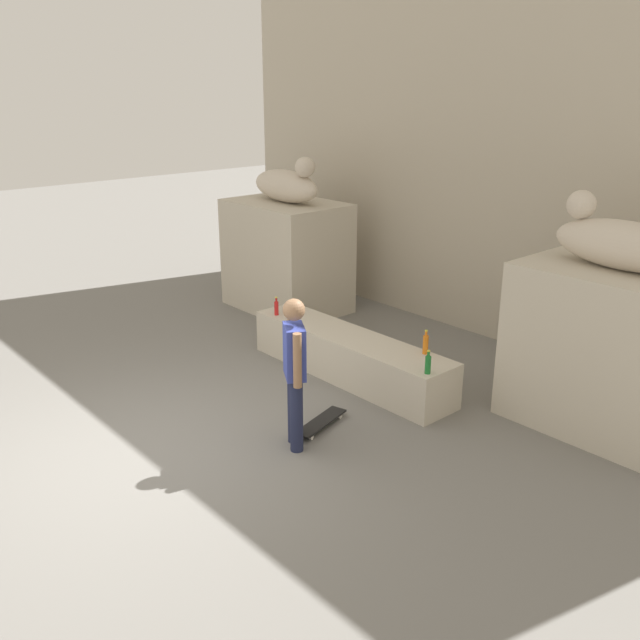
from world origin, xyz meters
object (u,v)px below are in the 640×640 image
(skater, at_px, (295,367))
(skateboard, at_px, (321,422))
(statue_reclining_right, at_px, (621,242))
(statue_reclining_left, at_px, (287,185))
(bottle_green, at_px, (428,364))
(bottle_orange, at_px, (426,344))
(bottle_red, at_px, (276,308))

(skater, xyz_separation_m, skateboard, (-0.13, 0.48, -0.86))
(statue_reclining_right, relative_size, skater, 0.98)
(statue_reclining_left, bearing_deg, bottle_green, -14.02)
(skateboard, distance_m, bottle_green, 1.39)
(skateboard, xyz_separation_m, bottle_orange, (0.27, 1.47, 0.66))
(skater, height_order, skateboard, skater)
(skateboard, bearing_deg, bottle_orange, 154.51)
(skater, relative_size, bottle_red, 6.26)
(bottle_orange, bearing_deg, statue_reclining_left, 165.61)
(skater, xyz_separation_m, bottle_red, (-2.22, 1.49, -0.22))
(statue_reclining_left, bearing_deg, statue_reclining_right, 4.52)
(skater, relative_size, bottle_orange, 5.46)
(skater, distance_m, bottle_green, 1.62)
(bottle_red, height_order, bottle_green, bottle_green)
(statue_reclining_left, bearing_deg, skater, -33.63)
(bottle_green, distance_m, bottle_orange, 0.60)
(skateboard, distance_m, bottle_red, 2.41)
(statue_reclining_right, relative_size, bottle_orange, 5.34)
(bottle_red, bearing_deg, statue_reclining_right, 19.61)
(skater, distance_m, skateboard, 0.99)
(statue_reclining_right, distance_m, bottle_orange, 2.45)
(statue_reclining_left, relative_size, bottle_red, 6.15)
(skateboard, relative_size, bottle_red, 3.09)
(bottle_red, bearing_deg, bottle_green, 0.37)
(bottle_red, xyz_separation_m, bottle_green, (2.76, 0.02, 0.01))
(statue_reclining_left, height_order, bottle_green, statue_reclining_left)
(statue_reclining_right, xyz_separation_m, skateboard, (-2.01, -2.47, -2.06))
(statue_reclining_right, height_order, skater, statue_reclining_right)
(skateboard, xyz_separation_m, bottle_green, (0.68, 1.03, 0.64))
(bottle_red, bearing_deg, skater, -33.86)
(skateboard, height_order, bottle_red, bottle_red)
(bottle_orange, bearing_deg, skater, -93.99)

